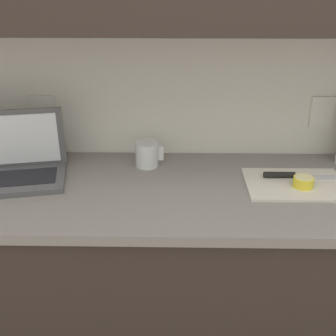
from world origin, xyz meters
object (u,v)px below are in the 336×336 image
Objects in this scene: cutting_board at (295,184)px; lemon_half_cut at (303,181)px; knife at (290,176)px; measuring_cup at (147,154)px; laptop at (19,163)px.

lemon_half_cut is (0.02, -0.02, 0.02)m from cutting_board.
measuring_cup reaches higher than knife.
cutting_board is 0.04m from knife.
lemon_half_cut is (0.03, -0.06, 0.01)m from knife.
laptop reaches higher than cutting_board.
measuring_cup reaches higher than lemon_half_cut.
laptop is 1.04× the size of cutting_board.
knife is 2.68× the size of measuring_cup.
measuring_cup is at bearing 164.19° from cutting_board.
cutting_board is 4.97× the size of lemon_half_cut.
laptop is at bearing -179.93° from knife.
lemon_half_cut reaches higher than cutting_board.
lemon_half_cut is at bearing -17.30° from measuring_cup.
lemon_half_cut is at bearing -14.67° from laptop.
laptop is at bearing -166.42° from measuring_cup.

